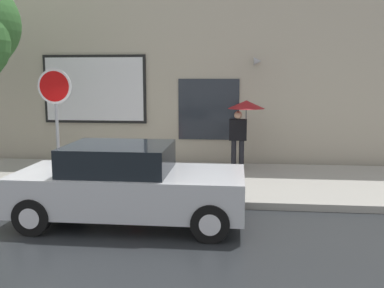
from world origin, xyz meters
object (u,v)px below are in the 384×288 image
(pedestrian_with_umbrella, at_px, (244,115))
(stop_sign, at_px, (56,105))
(fire_hydrant, at_px, (133,174))
(parked_car, at_px, (128,185))

(pedestrian_with_umbrella, relative_size, stop_sign, 0.70)
(pedestrian_with_umbrella, distance_m, stop_sign, 4.86)
(fire_hydrant, distance_m, stop_sign, 2.27)
(parked_car, relative_size, stop_sign, 1.53)
(parked_car, height_order, pedestrian_with_umbrella, pedestrian_with_umbrella)
(parked_car, distance_m, pedestrian_with_umbrella, 4.73)
(pedestrian_with_umbrella, bearing_deg, stop_sign, -148.64)
(fire_hydrant, distance_m, pedestrian_with_umbrella, 3.66)
(parked_car, bearing_deg, stop_sign, 141.46)
(fire_hydrant, bearing_deg, parked_car, -79.28)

